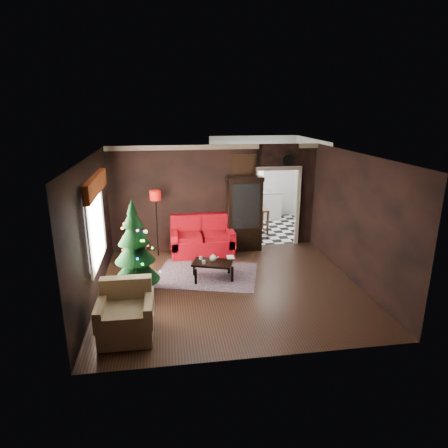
{
  "coord_description": "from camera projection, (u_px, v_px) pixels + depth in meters",
  "views": [
    {
      "loc": [
        -1.27,
        -7.52,
        3.71
      ],
      "look_at": [
        0.0,
        0.9,
        1.15
      ],
      "focal_mm": 31.17,
      "sensor_mm": 36.0,
      "label": 1
    }
  ],
  "objects": [
    {
      "name": "wall_front",
      "position": [
        259.0,
        275.0,
        5.6
      ],
      "size": [
        5.5,
        0.0,
        5.5
      ],
      "primitive_type": "plane",
      "rotation": [
        -1.57,
        0.0,
        0.0
      ],
      "color": "black",
      "rests_on": "ground"
    },
    {
      "name": "ceiling",
      "position": [
        231.0,
        156.0,
        7.56
      ],
      "size": [
        5.5,
        5.5,
        0.0
      ],
      "primitive_type": "plane",
      "rotation": [
        3.14,
        0.0,
        0.0
      ],
      "color": "white",
      "rests_on": "ground"
    },
    {
      "name": "teapot",
      "position": [
        213.0,
        258.0,
        8.66
      ],
      "size": [
        0.19,
        0.19,
        0.17
      ],
      "primitive_type": null,
      "rotation": [
        0.0,
        0.0,
        -0.08
      ],
      "color": "beige",
      "rests_on": "coffee_table"
    },
    {
      "name": "wall_left",
      "position": [
        92.0,
        231.0,
        7.57
      ],
      "size": [
        0.0,
        5.5,
        5.5
      ],
      "primitive_type": "plane",
      "rotation": [
        1.57,
        0.0,
        1.57
      ],
      "color": "black",
      "rests_on": "ground"
    },
    {
      "name": "wall_right",
      "position": [
        356.0,
        219.0,
        8.36
      ],
      "size": [
        0.0,
        5.5,
        5.5
      ],
      "primitive_type": "plane",
      "rotation": [
        1.57,
        0.0,
        -1.57
      ],
      "color": "black",
      "rests_on": "ground"
    },
    {
      "name": "christmas_tree",
      "position": [
        135.0,
        247.0,
        7.75
      ],
      "size": [
        0.98,
        0.98,
        1.83
      ],
      "primitive_type": null,
      "rotation": [
        0.0,
        0.0,
        -0.02
      ],
      "color": "black",
      "rests_on": "ground"
    },
    {
      "name": "loveseat",
      "position": [
        202.0,
        236.0,
        10.11
      ],
      "size": [
        1.7,
        0.9,
        1.0
      ],
      "primitive_type": null,
      "color": "#870003",
      "rests_on": "ground"
    },
    {
      "name": "armchair",
      "position": [
        126.0,
        312.0,
        6.45
      ],
      "size": [
        0.92,
        0.92,
        0.94
      ],
      "primitive_type": null,
      "rotation": [
        0.0,
        0.0,
        -0.01
      ],
      "color": "tan",
      "rests_on": "ground"
    },
    {
      "name": "coffee_table",
      "position": [
        213.0,
        270.0,
        8.71
      ],
      "size": [
        1.0,
        0.78,
        0.39
      ],
      "primitive_type": null,
      "rotation": [
        0.0,
        0.0,
        -0.33
      ],
      "color": "black",
      "rests_on": "rug"
    },
    {
      "name": "curio_cabinet",
      "position": [
        244.0,
        215.0,
        10.35
      ],
      "size": [
        0.9,
        0.45,
        1.9
      ],
      "primitive_type": null,
      "color": "black",
      "rests_on": "ground"
    },
    {
      "name": "wall_clock",
      "position": [
        288.0,
        160.0,
        10.28
      ],
      "size": [
        0.32,
        0.32,
        0.06
      ],
      "primitive_type": "cylinder",
      "color": "white",
      "rests_on": "wall_back"
    },
    {
      "name": "wall_back",
      "position": [
        215.0,
        198.0,
        10.34
      ],
      "size": [
        5.5,
        0.0,
        5.5
      ],
      "primitive_type": "plane",
      "rotation": [
        1.57,
        0.0,
        0.0
      ],
      "color": "black",
      "rests_on": "ground"
    },
    {
      "name": "book",
      "position": [
        227.0,
        253.0,
        8.87
      ],
      "size": [
        0.17,
        0.03,
        0.23
      ],
      "primitive_type": "imported",
      "rotation": [
        0.0,
        0.0,
        -0.06
      ],
      "color": "gray",
      "rests_on": "coffee_table"
    },
    {
      "name": "kitchen_window",
      "position": [
        253.0,
        169.0,
        13.29
      ],
      "size": [
        0.7,
        0.06,
        0.7
      ],
      "primitive_type": "cube",
      "color": "white",
      "rests_on": "ground"
    },
    {
      "name": "floor",
      "position": [
        230.0,
        287.0,
        8.37
      ],
      "size": [
        5.5,
        5.5,
        0.0
      ],
      "primitive_type": "plane",
      "color": "black",
      "rests_on": "ground"
    },
    {
      "name": "painting",
      "position": [
        243.0,
        166.0,
        10.16
      ],
      "size": [
        0.62,
        0.05,
        0.52
      ],
      "primitive_type": "cube",
      "color": "#9F6543",
      "rests_on": "wall_back"
    },
    {
      "name": "cup_b",
      "position": [
        204.0,
        262.0,
        8.56
      ],
      "size": [
        0.1,
        0.1,
        0.07
      ],
      "primitive_type": "cylinder",
      "rotation": [
        0.0,
        0.0,
        0.37
      ],
      "color": "silver",
      "rests_on": "coffee_table"
    },
    {
      "name": "kitchen_counter",
      "position": [
        254.0,
        206.0,
        13.41
      ],
      "size": [
        1.8,
        0.6,
        0.9
      ],
      "primitive_type": "cube",
      "color": "silver",
      "rests_on": "ground"
    },
    {
      "name": "kitchen_table",
      "position": [
        255.0,
        220.0,
        11.97
      ],
      "size": [
        0.7,
        0.7,
        0.75
      ],
      "primitive_type": null,
      "color": "brown",
      "rests_on": "ground"
    },
    {
      "name": "cup_a",
      "position": [
        201.0,
        258.0,
        8.81
      ],
      "size": [
        0.08,
        0.08,
        0.06
      ],
      "primitive_type": "cylinder",
      "rotation": [
        0.0,
        0.0,
        -0.04
      ],
      "color": "white",
      "rests_on": "coffee_table"
    },
    {
      "name": "kitchen_floor",
      "position": [
        262.0,
        228.0,
        12.4
      ],
      "size": [
        3.0,
        3.0,
        0.0
      ],
      "primitive_type": "plane",
      "color": "white",
      "rests_on": "ground"
    },
    {
      "name": "rug",
      "position": [
        206.0,
        275.0,
        8.96
      ],
      "size": [
        2.63,
        2.2,
        0.01
      ],
      "primitive_type": "cube",
      "rotation": [
        0.0,
        0.0,
        -0.27
      ],
      "color": "#55334A",
      "rests_on": "ground"
    },
    {
      "name": "floor_lamp",
      "position": [
        157.0,
        225.0,
        9.91
      ],
      "size": [
        0.36,
        0.36,
        1.79
      ],
      "primitive_type": null,
      "rotation": [
        0.0,
        0.0,
        0.22
      ],
      "color": "black",
      "rests_on": "ground"
    },
    {
      "name": "doorway",
      "position": [
        276.0,
        208.0,
        10.68
      ],
      "size": [
        1.1,
        0.1,
        2.1
      ],
      "primitive_type": null,
      "color": "beige",
      "rests_on": "ground"
    },
    {
      "name": "valance",
      "position": [
        95.0,
        185.0,
        7.53
      ],
      "size": [
        0.12,
        2.1,
        0.35
      ],
      "primitive_type": "cube",
      "color": "maroon",
      "rests_on": "wall_left"
    },
    {
      "name": "left_window",
      "position": [
        95.0,
        225.0,
        7.75
      ],
      "size": [
        0.05,
        1.6,
        1.4
      ],
      "primitive_type": "cube",
      "color": "white",
      "rests_on": "wall_left"
    }
  ]
}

